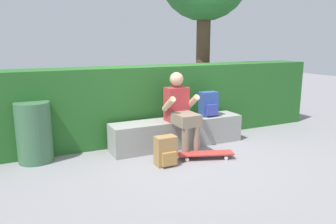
{
  "coord_description": "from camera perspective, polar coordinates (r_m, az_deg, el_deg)",
  "views": [
    {
      "loc": [
        -2.34,
        -4.18,
        1.64
      ],
      "look_at": [
        -0.19,
        0.23,
        0.58
      ],
      "focal_mm": 34.93,
      "sensor_mm": 36.0,
      "label": 1
    }
  ],
  "objects": [
    {
      "name": "bench_main",
      "position": [
        5.23,
        1.72,
        -3.59
      ],
      "size": [
        2.18,
        0.44,
        0.44
      ],
      "color": "gray",
      "rests_on": "ground"
    },
    {
      "name": "backpack_on_ground",
      "position": [
        4.43,
        -0.37,
        -6.88
      ],
      "size": [
        0.28,
        0.23,
        0.4
      ],
      "color": "#A37A47",
      "rests_on": "ground"
    },
    {
      "name": "skateboard_near_person",
      "position": [
        4.72,
        6.55,
        -7.24
      ],
      "size": [
        0.82,
        0.45,
        0.09
      ],
      "color": "#BC3833",
      "rests_on": "ground"
    },
    {
      "name": "person_skater",
      "position": [
        4.92,
        2.25,
        0.44
      ],
      "size": [
        0.49,
        0.62,
        1.19
      ],
      "color": "#B73338",
      "rests_on": "ground"
    },
    {
      "name": "ground_plane",
      "position": [
        5.06,
        3.16,
        -6.75
      ],
      "size": [
        24.0,
        24.0,
        0.0
      ],
      "primitive_type": "plane",
      "color": "gray"
    },
    {
      "name": "hedge_row",
      "position": [
        5.68,
        -1.51,
        1.83
      ],
      "size": [
        6.14,
        0.61,
        1.24
      ],
      "color": "#266124",
      "rests_on": "ground"
    },
    {
      "name": "backpack_on_bench",
      "position": [
        5.4,
        7.11,
        1.34
      ],
      "size": [
        0.28,
        0.23,
        0.4
      ],
      "color": "#2D4C99",
      "rests_on": "bench_main"
    },
    {
      "name": "trash_bin",
      "position": [
        4.86,
        -22.33,
        -3.3
      ],
      "size": [
        0.47,
        0.47,
        0.84
      ],
      "color": "#3D6B47",
      "rests_on": "ground"
    }
  ]
}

